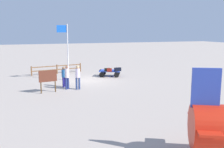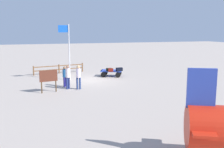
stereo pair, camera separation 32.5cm
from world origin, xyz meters
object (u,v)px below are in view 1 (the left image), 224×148
object	(u,v)px
worker_lead	(64,75)
worker_trailing	(67,76)
suitcase_dark	(109,70)
suitcase_maroon	(118,69)
worker_supervisor	(78,75)
flagpole	(66,47)
suitcase_navy	(107,70)
signboard	(48,78)
luggage_cart	(110,72)

from	to	relation	value
worker_lead	worker_trailing	bearing A→B (deg)	95.78
suitcase_dark	suitcase_maroon	distance (m)	0.82
suitcase_maroon	worker_trailing	world-z (taller)	worker_trailing
suitcase_dark	worker_supervisor	xyz separation A→B (m)	(3.67, 3.65, 0.33)
suitcase_maroon	flagpole	size ratio (longest dim) A/B	0.12
suitcase_navy	signboard	xyz separation A→B (m)	(5.75, 4.25, 0.35)
suitcase_navy	flagpole	bearing A→B (deg)	3.31
suitcase_navy	worker_trailing	distance (m)	5.62
suitcase_dark	suitcase_navy	bearing A→B (deg)	-75.84
luggage_cart	worker_lead	world-z (taller)	worker_lead
suitcase_maroon	suitcase_navy	world-z (taller)	suitcase_maroon
luggage_cart	worker_trailing	bearing A→B (deg)	40.58
luggage_cart	suitcase_maroon	distance (m)	0.95
flagpole	signboard	world-z (taller)	flagpole
worker_lead	suitcase_dark	bearing A→B (deg)	-151.50
luggage_cart	flagpole	size ratio (longest dim) A/B	0.46
luggage_cart	worker_supervisor	bearing A→B (deg)	47.82
suitcase_navy	worker_supervisor	size ratio (longest dim) A/B	0.31
worker_supervisor	suitcase_navy	bearing A→B (deg)	-132.43
flagpole	signboard	distance (m)	4.86
luggage_cart	suitcase_maroon	xyz separation A→B (m)	(-0.55, 0.72, 0.30)
signboard	flagpole	bearing A→B (deg)	-116.57
worker_lead	worker_supervisor	distance (m)	1.47
suitcase_maroon	flagpole	bearing A→B (deg)	-1.05
suitcase_navy	flagpole	distance (m)	4.31
worker_supervisor	signboard	xyz separation A→B (m)	(2.15, 0.31, 0.01)
suitcase_maroon	suitcase_navy	bearing A→B (deg)	-18.66
worker_supervisor	flagpole	distance (m)	4.14
luggage_cart	suitcase_dark	distance (m)	0.81
suitcase_dark	worker_trailing	world-z (taller)	worker_trailing
luggage_cart	suitcase_dark	world-z (taller)	suitcase_dark
suitcase_dark	worker_trailing	xyz separation A→B (m)	(4.40, 3.29, 0.28)
worker_lead	suitcase_maroon	bearing A→B (deg)	-155.44
luggage_cart	worker_lead	bearing A→B (deg)	33.44
suitcase_dark	worker_supervisor	size ratio (longest dim) A/B	0.29
suitcase_navy	worker_supervisor	bearing A→B (deg)	47.57
suitcase_navy	signboard	distance (m)	7.16
worker_lead	worker_trailing	distance (m)	0.87
worker_supervisor	suitcase_maroon	bearing A→B (deg)	-141.00
worker_supervisor	signboard	distance (m)	2.17
suitcase_maroon	suitcase_dark	bearing A→B (deg)	-0.83
suitcase_maroon	signboard	size ratio (longest dim) A/B	0.38
suitcase_navy	suitcase_maroon	bearing A→B (deg)	161.34
luggage_cart	worker_lead	xyz separation A→B (m)	(4.75, 3.14, 0.48)
luggage_cart	worker_supervisor	xyz separation A→B (m)	(3.95, 4.36, 0.61)
suitcase_maroon	worker_trailing	distance (m)	6.17
luggage_cart	suitcase_dark	xyz separation A→B (m)	(0.27, 0.71, 0.29)
suitcase_maroon	worker_lead	bearing A→B (deg)	24.56
flagpole	signboard	size ratio (longest dim) A/B	3.05
luggage_cart	flagpole	world-z (taller)	flagpole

